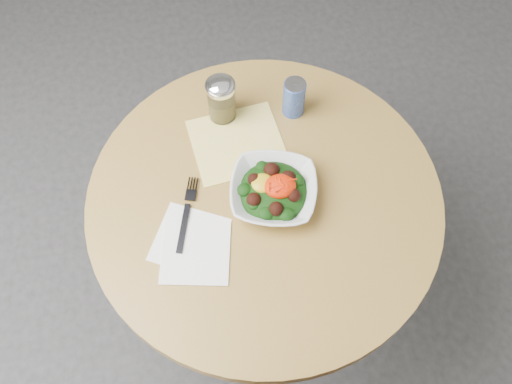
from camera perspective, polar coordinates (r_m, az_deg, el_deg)
The scene contains 8 objects.
ground at distance 2.13m, azimuth 0.59°, elevation -10.02°, with size 6.00×6.00×0.00m, color #2D2D2F.
table at distance 1.61m, azimuth 0.76°, elevation -3.77°, with size 0.90×0.90×0.75m.
cloth_napkin at distance 1.52m, azimuth -1.89°, elevation 4.92°, with size 0.23×0.21×0.00m, color yellow.
paper_napkins at distance 1.38m, azimuth -6.36°, elevation -5.39°, with size 0.22×0.25×0.00m.
salad_bowl at distance 1.41m, azimuth 1.76°, elevation 0.13°, with size 0.27×0.27×0.08m.
fork at distance 1.42m, azimuth -6.92°, elevation -1.94°, with size 0.09×0.20×0.00m.
spice_shaker at distance 1.52m, azimuth -3.48°, elevation 9.26°, with size 0.08×0.08×0.14m.
beverage_can at distance 1.54m, azimuth 3.82°, elevation 9.41°, with size 0.06×0.06×0.12m.
Camera 1 is at (-0.16, -0.66, 2.02)m, focal length 40.00 mm.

